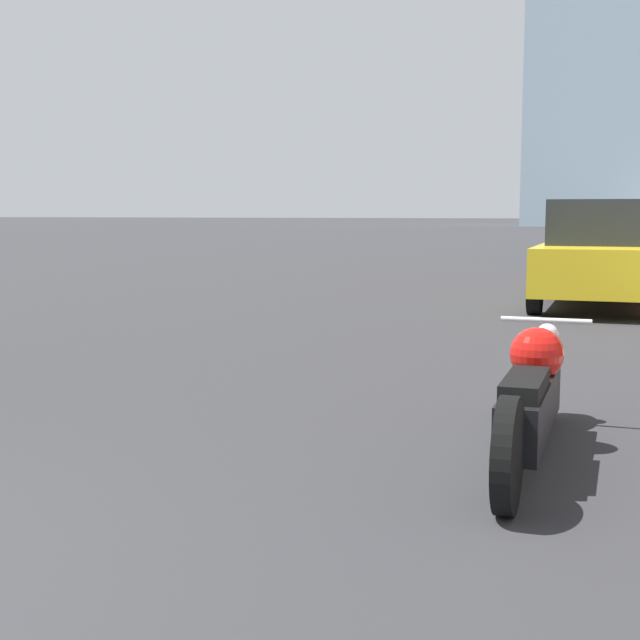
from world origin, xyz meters
name	(u,v)px	position (x,y,z in m)	size (l,w,h in m)	color
motorcycle	(531,397)	(3.37, 3.78, 0.38)	(0.62, 2.67, 0.78)	black
parked_car_yellow	(598,255)	(3.45, 13.04, 0.83)	(1.86, 4.47, 1.69)	gold
parked_car_blue	(611,237)	(3.37, 25.94, 0.77)	(2.17, 4.05, 1.54)	#1E3899
parked_car_black	(615,227)	(3.34, 36.97, 0.88)	(2.07, 4.18, 1.81)	black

